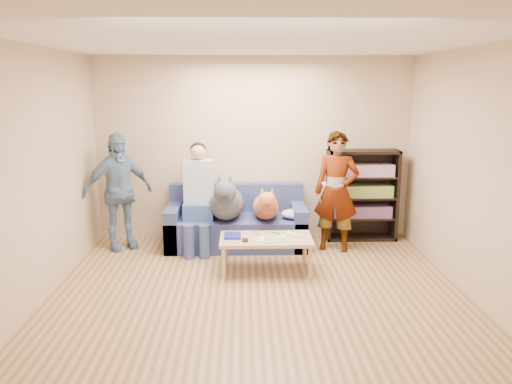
{
  "coord_description": "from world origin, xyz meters",
  "views": [
    {
      "loc": [
        -0.16,
        -4.61,
        2.22
      ],
      "look_at": [
        0.0,
        1.2,
        0.95
      ],
      "focal_mm": 35.0,
      "sensor_mm": 36.0,
      "label": 1
    }
  ],
  "objects_px": {
    "notebook_blue": "(233,236)",
    "coffee_table": "(266,241)",
    "camera_silver": "(256,233)",
    "dog_gray": "(226,201)",
    "bookshelf": "(362,193)",
    "sofa": "(236,225)",
    "dog_tan": "(266,206)",
    "person_standing_right": "(336,192)",
    "person_seated": "(198,193)",
    "person_standing_left": "(118,191)"
  },
  "relations": [
    {
      "from": "notebook_blue",
      "to": "coffee_table",
      "type": "relative_size",
      "value": 0.24
    },
    {
      "from": "camera_silver",
      "to": "dog_gray",
      "type": "bearing_deg",
      "value": 117.97
    },
    {
      "from": "coffee_table",
      "to": "bookshelf",
      "type": "xyz_separation_m",
      "value": [
        1.43,
        1.26,
        0.31
      ]
    },
    {
      "from": "bookshelf",
      "to": "coffee_table",
      "type": "bearing_deg",
      "value": -138.79
    },
    {
      "from": "bookshelf",
      "to": "notebook_blue",
      "type": "bearing_deg",
      "value": -146.68
    },
    {
      "from": "sofa",
      "to": "dog_tan",
      "type": "xyz_separation_m",
      "value": [
        0.4,
        -0.21,
        0.33
      ]
    },
    {
      "from": "person_standing_right",
      "to": "coffee_table",
      "type": "distance_m",
      "value": 1.32
    },
    {
      "from": "coffee_table",
      "to": "person_standing_right",
      "type": "bearing_deg",
      "value": 38.5
    },
    {
      "from": "bookshelf",
      "to": "person_seated",
      "type": "bearing_deg",
      "value": -171.12
    },
    {
      "from": "person_standing_right",
      "to": "camera_silver",
      "type": "bearing_deg",
      "value": -133.52
    },
    {
      "from": "person_standing_left",
      "to": "coffee_table",
      "type": "relative_size",
      "value": 1.45
    },
    {
      "from": "person_standing_left",
      "to": "dog_gray",
      "type": "distance_m",
      "value": 1.46
    },
    {
      "from": "camera_silver",
      "to": "sofa",
      "type": "height_order",
      "value": "sofa"
    },
    {
      "from": "person_standing_left",
      "to": "camera_silver",
      "type": "bearing_deg",
      "value": -56.02
    },
    {
      "from": "person_standing_right",
      "to": "coffee_table",
      "type": "xyz_separation_m",
      "value": [
        -0.97,
        -0.78,
        -0.43
      ]
    },
    {
      "from": "camera_silver",
      "to": "person_standing_right",
      "type": "bearing_deg",
      "value": 30.91
    },
    {
      "from": "dog_gray",
      "to": "dog_tan",
      "type": "bearing_deg",
      "value": -2.41
    },
    {
      "from": "camera_silver",
      "to": "dog_tan",
      "type": "height_order",
      "value": "dog_tan"
    },
    {
      "from": "coffee_table",
      "to": "camera_silver",
      "type": "bearing_deg",
      "value": 135.0
    },
    {
      "from": "camera_silver",
      "to": "dog_gray",
      "type": "relative_size",
      "value": 0.09
    },
    {
      "from": "person_standing_left",
      "to": "camera_silver",
      "type": "height_order",
      "value": "person_standing_left"
    },
    {
      "from": "dog_gray",
      "to": "bookshelf",
      "type": "relative_size",
      "value": 0.98
    },
    {
      "from": "dog_gray",
      "to": "notebook_blue",
      "type": "bearing_deg",
      "value": -82.86
    },
    {
      "from": "coffee_table",
      "to": "person_seated",
      "type": "bearing_deg",
      "value": 134.32
    },
    {
      "from": "dog_tan",
      "to": "sofa",
      "type": "bearing_deg",
      "value": 152.11
    },
    {
      "from": "notebook_blue",
      "to": "sofa",
      "type": "relative_size",
      "value": 0.14
    },
    {
      "from": "notebook_blue",
      "to": "coffee_table",
      "type": "xyz_separation_m",
      "value": [
        0.4,
        -0.05,
        -0.06
      ]
    },
    {
      "from": "person_standing_left",
      "to": "sofa",
      "type": "xyz_separation_m",
      "value": [
        1.59,
        0.1,
        -0.51
      ]
    },
    {
      "from": "notebook_blue",
      "to": "bookshelf",
      "type": "distance_m",
      "value": 2.21
    },
    {
      "from": "person_standing_left",
      "to": "dog_gray",
      "type": "xyz_separation_m",
      "value": [
        1.46,
        -0.09,
        -0.13
      ]
    },
    {
      "from": "camera_silver",
      "to": "bookshelf",
      "type": "height_order",
      "value": "bookshelf"
    },
    {
      "from": "dog_gray",
      "to": "dog_tan",
      "type": "relative_size",
      "value": 1.12
    },
    {
      "from": "person_standing_right",
      "to": "camera_silver",
      "type": "xyz_separation_m",
      "value": [
        -1.09,
        -0.66,
        -0.36
      ]
    },
    {
      "from": "bookshelf",
      "to": "camera_silver",
      "type": "bearing_deg",
      "value": -143.84
    },
    {
      "from": "person_standing_left",
      "to": "notebook_blue",
      "type": "relative_size",
      "value": 6.12
    },
    {
      "from": "person_seated",
      "to": "dog_tan",
      "type": "relative_size",
      "value": 1.29
    },
    {
      "from": "person_standing_left",
      "to": "person_standing_right",
      "type": "bearing_deg",
      "value": -35.25
    },
    {
      "from": "person_standing_left",
      "to": "coffee_table",
      "type": "height_order",
      "value": "person_standing_left"
    },
    {
      "from": "person_seated",
      "to": "sofa",
      "type": "bearing_deg",
      "value": 14.01
    },
    {
      "from": "dog_gray",
      "to": "camera_silver",
      "type": "bearing_deg",
      "value": -62.03
    },
    {
      "from": "person_standing_left",
      "to": "coffee_table",
      "type": "bearing_deg",
      "value": -57.66
    },
    {
      "from": "camera_silver",
      "to": "dog_tan",
      "type": "xyz_separation_m",
      "value": [
        0.15,
        0.69,
        0.16
      ]
    },
    {
      "from": "dog_gray",
      "to": "coffee_table",
      "type": "xyz_separation_m",
      "value": [
        0.5,
        -0.83,
        -0.3
      ]
    },
    {
      "from": "camera_silver",
      "to": "person_standing_left",
      "type": "bearing_deg",
      "value": 156.38
    },
    {
      "from": "person_standing_right",
      "to": "bookshelf",
      "type": "xyz_separation_m",
      "value": [
        0.46,
        0.48,
        -0.13
      ]
    },
    {
      "from": "notebook_blue",
      "to": "dog_gray",
      "type": "bearing_deg",
      "value": 97.14
    },
    {
      "from": "dog_tan",
      "to": "bookshelf",
      "type": "bearing_deg",
      "value": 17.69
    },
    {
      "from": "notebook_blue",
      "to": "dog_tan",
      "type": "distance_m",
      "value": 0.89
    },
    {
      "from": "camera_silver",
      "to": "person_seated",
      "type": "relative_size",
      "value": 0.07
    },
    {
      "from": "sofa",
      "to": "person_seated",
      "type": "distance_m",
      "value": 0.72
    }
  ]
}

